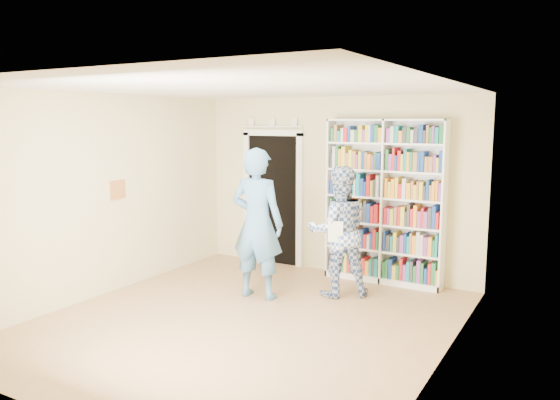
# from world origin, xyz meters

# --- Properties ---
(floor) EXTENTS (5.00, 5.00, 0.00)m
(floor) POSITION_xyz_m (0.00, 0.00, 0.00)
(floor) COLOR #A87851
(floor) RESTS_ON ground
(ceiling) EXTENTS (5.00, 5.00, 0.00)m
(ceiling) POSITION_xyz_m (0.00, 0.00, 2.70)
(ceiling) COLOR white
(ceiling) RESTS_ON wall_back
(wall_back) EXTENTS (4.50, 0.00, 4.50)m
(wall_back) POSITION_xyz_m (0.00, 2.50, 1.35)
(wall_back) COLOR beige
(wall_back) RESTS_ON floor
(wall_left) EXTENTS (0.00, 5.00, 5.00)m
(wall_left) POSITION_xyz_m (-2.25, 0.00, 1.35)
(wall_left) COLOR beige
(wall_left) RESTS_ON floor
(wall_right) EXTENTS (0.00, 5.00, 5.00)m
(wall_right) POSITION_xyz_m (2.25, 0.00, 1.35)
(wall_right) COLOR beige
(wall_right) RESTS_ON floor
(bookshelf) EXTENTS (1.72, 0.32, 2.36)m
(bookshelf) POSITION_xyz_m (0.85, 2.34, 1.19)
(bookshelf) COLOR white
(bookshelf) RESTS_ON floor
(doorway) EXTENTS (1.10, 0.08, 2.43)m
(doorway) POSITION_xyz_m (-1.10, 2.48, 1.18)
(doorway) COLOR black
(doorway) RESTS_ON floor
(wall_art) EXTENTS (0.03, 0.25, 0.25)m
(wall_art) POSITION_xyz_m (-2.23, 0.20, 1.40)
(wall_art) COLOR brown
(wall_art) RESTS_ON wall_left
(man_blue) EXTENTS (0.76, 0.53, 2.00)m
(man_blue) POSITION_xyz_m (-0.36, 0.83, 1.00)
(man_blue) COLOR #5082B2
(man_blue) RESTS_ON floor
(man_plaid) EXTENTS (1.08, 1.04, 1.75)m
(man_plaid) POSITION_xyz_m (0.53, 1.44, 0.88)
(man_plaid) COLOR #2F4D90
(man_plaid) RESTS_ON floor
(paper_sheet) EXTENTS (0.18, 0.08, 0.27)m
(paper_sheet) POSITION_xyz_m (0.61, 1.17, 0.93)
(paper_sheet) COLOR white
(paper_sheet) RESTS_ON man_plaid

